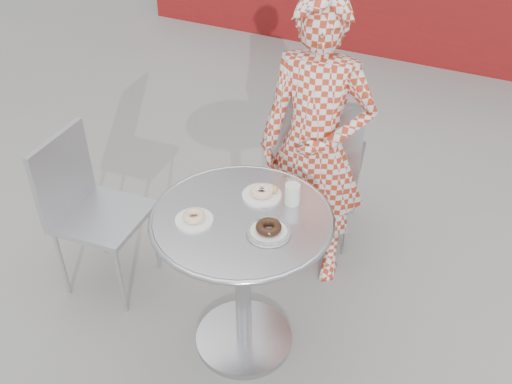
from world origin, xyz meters
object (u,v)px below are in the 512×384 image
at_px(chair_far, 318,189).
at_px(milk_cup, 292,193).
at_px(plate_far, 262,193).
at_px(plate_near, 194,218).
at_px(seated_person, 315,148).
at_px(bistro_table, 242,251).
at_px(plate_checker, 269,230).
at_px(chair_left, 106,242).

relative_size(chair_far, milk_cup, 8.70).
relative_size(plate_far, plate_near, 1.09).
relative_size(seated_person, plate_near, 9.86).
distance_m(bistro_table, chair_far, 0.98).
xyz_separation_m(bistro_table, plate_checker, (0.14, -0.04, 0.20)).
bearing_deg(bistro_table, plate_far, 85.00).
relative_size(chair_left, seated_person, 0.56).
distance_m(plate_far, plate_near, 0.32).
height_order(bistro_table, milk_cup, milk_cup).
distance_m(seated_person, plate_far, 0.47).
bearing_deg(milk_cup, bistro_table, -129.97).
distance_m(seated_person, plate_checker, 0.68).
distance_m(plate_far, plate_checker, 0.24).
distance_m(chair_far, plate_near, 1.17).
xyz_separation_m(seated_person, plate_near, (-0.22, -0.74, 0.02)).
bearing_deg(chair_far, plate_far, 80.02).
bearing_deg(chair_left, seated_person, -62.47).
height_order(plate_near, plate_checker, plate_checker).
relative_size(chair_far, plate_far, 5.70).
relative_size(chair_left, plate_checker, 4.80).
xyz_separation_m(chair_far, plate_checker, (0.15, -0.98, 0.49)).
bearing_deg(chair_left, plate_checker, -101.18).
bearing_deg(bistro_table, milk_cup, 50.03).
distance_m(chair_far, milk_cup, 0.94).
height_order(chair_far, plate_far, chair_far).
xyz_separation_m(chair_left, plate_near, (0.67, -0.16, 0.52)).
height_order(bistro_table, plate_near, plate_near).
bearing_deg(bistro_table, seated_person, 84.41).
relative_size(bistro_table, plate_far, 4.59).
relative_size(plate_far, milk_cup, 1.53).
relative_size(chair_far, plate_checker, 5.38).
distance_m(chair_far, plate_far, 0.92).
xyz_separation_m(bistro_table, milk_cup, (0.14, 0.17, 0.24)).
xyz_separation_m(chair_far, seated_person, (0.07, -0.31, 0.46)).
height_order(chair_left, plate_checker, chair_left).
height_order(chair_far, plate_near, chair_far).
height_order(chair_left, seated_person, seated_person).
distance_m(chair_left, plate_checker, 1.10).
bearing_deg(seated_person, plate_checker, -89.29).
relative_size(chair_far, seated_person, 0.63).
relative_size(bistro_table, milk_cup, 7.00).
bearing_deg(bistro_table, plate_near, -143.97).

